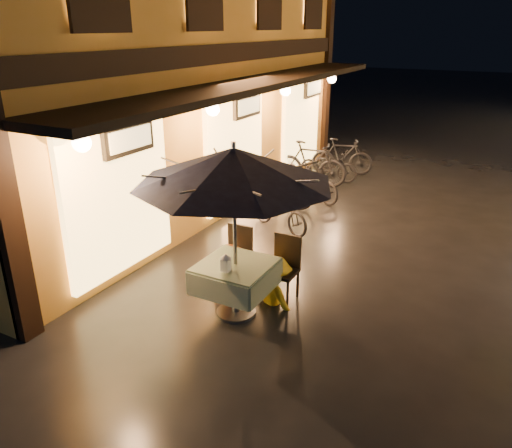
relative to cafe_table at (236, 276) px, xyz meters
The scene contains 15 objects.
ground 1.52m from the cafe_table, 16.23° to the right, with size 90.00×90.00×0.00m, color black.
west_building 6.47m from the cafe_table, 140.47° to the left, with size 5.90×11.40×7.40m.
cafe_table is the anchor object (origin of this frame).
patio_umbrella 1.56m from the cafe_table, 14.04° to the left, with size 2.62×2.62×2.46m.
cafe_chair_left 0.84m from the cafe_table, 118.51° to the left, with size 0.42×0.42×0.97m.
cafe_chair_right 0.84m from the cafe_table, 61.49° to the left, with size 0.42×0.42×0.97m.
table_lantern 0.41m from the cafe_table, 90.00° to the right, with size 0.16×0.16×0.25m.
person_orange 0.66m from the cafe_table, 128.35° to the left, with size 0.74×0.58×1.52m, color #CD5B16.
person_yellow 0.66m from the cafe_table, 59.99° to the left, with size 0.88×0.50×1.35m, color yellow.
bicycle_0 3.22m from the cafe_table, 104.46° to the left, with size 0.53×1.53×0.80m, color black.
bicycle_1 4.31m from the cafe_table, 108.95° to the left, with size 0.51×1.81×1.09m, color black.
bicycle_2 5.26m from the cafe_table, 100.28° to the left, with size 0.58×1.67×0.88m, color black.
bicycle_3 6.37m from the cafe_table, 102.80° to the left, with size 0.52×1.85×1.11m, color black.
bicycle_4 6.88m from the cafe_table, 99.56° to the left, with size 0.54×1.54×0.81m, color black.
bicycle_5 7.58m from the cafe_table, 97.74° to the left, with size 0.46×1.64×0.98m, color black.
Camera 1 is at (1.76, -4.87, 3.80)m, focal length 35.00 mm.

